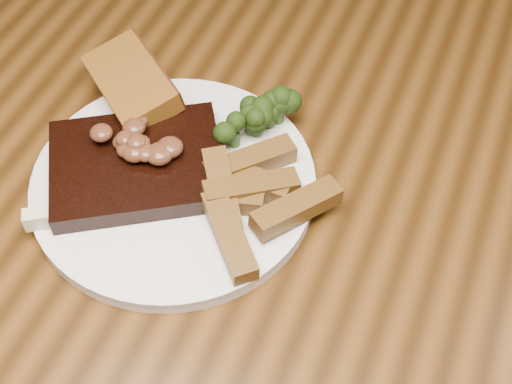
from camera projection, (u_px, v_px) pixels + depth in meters
dining_table at (257, 273)px, 0.77m from camera, size 1.60×0.90×0.75m
chair_far at (433, 37)px, 1.21m from camera, size 0.54×0.54×0.94m
plate at (174, 184)px, 0.72m from camera, size 0.30×0.30×0.01m
steak at (137, 166)px, 0.71m from camera, size 0.21×0.20×0.02m
steak_bone at (109, 212)px, 0.68m from camera, size 0.14×0.10×0.02m
mushroom_pile at (132, 145)px, 0.69m from camera, size 0.07×0.07×0.03m
garlic_bread at (134, 97)px, 0.77m from camera, size 0.13×0.12×0.03m
potato_wedges at (242, 204)px, 0.68m from camera, size 0.12×0.12×0.02m
broccoli_cluster at (255, 124)px, 0.73m from camera, size 0.07×0.07×0.04m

